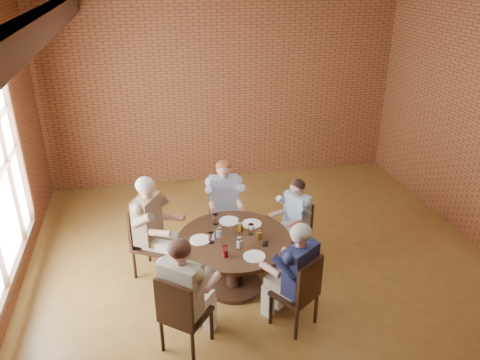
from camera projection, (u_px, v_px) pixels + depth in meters
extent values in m
plane|color=brown|center=(273.00, 283.00, 6.21)|extent=(7.00, 7.00, 0.00)
plane|color=white|center=(282.00, 12.00, 4.77)|extent=(7.00, 7.00, 0.00)
plane|color=brown|center=(224.00, 92.00, 8.59)|extent=(7.00, 0.00, 7.00)
cube|color=black|center=(30.00, 32.00, 4.35)|extent=(0.22, 6.90, 0.26)
cube|color=black|center=(16.00, 263.00, 5.74)|extent=(0.10, 2.16, 0.08)
cube|color=black|center=(16.00, 147.00, 6.18)|extent=(0.10, 0.08, 2.20)
cylinder|color=black|center=(235.00, 285.00, 6.11)|extent=(0.71, 0.71, 0.06)
cylinder|color=black|center=(234.00, 265.00, 5.97)|extent=(0.20, 0.20, 0.64)
cylinder|color=#382114|center=(234.00, 240.00, 5.81)|extent=(1.43, 1.43, 0.05)
cube|color=black|center=(293.00, 232.00, 6.54)|extent=(0.51, 0.51, 0.04)
cube|color=black|center=(302.00, 214.00, 6.54)|extent=(0.21, 0.35, 0.43)
cylinder|color=black|center=(276.00, 245.00, 6.66)|extent=(0.04, 0.04, 0.41)
cylinder|color=black|center=(292.00, 255.00, 6.43)|extent=(0.04, 0.04, 0.41)
cylinder|color=black|center=(292.00, 238.00, 6.84)|extent=(0.04, 0.04, 0.41)
cylinder|color=black|center=(308.00, 247.00, 6.61)|extent=(0.04, 0.04, 0.41)
cube|color=black|center=(225.00, 219.00, 6.88)|extent=(0.46, 0.46, 0.04)
cube|color=black|center=(223.00, 197.00, 6.94)|extent=(0.43, 0.07, 0.49)
cylinder|color=black|center=(214.00, 240.00, 6.79)|extent=(0.04, 0.04, 0.41)
cylinder|color=black|center=(239.00, 238.00, 6.83)|extent=(0.04, 0.04, 0.41)
cylinder|color=black|center=(212.00, 227.00, 7.12)|extent=(0.04, 0.04, 0.41)
cylinder|color=black|center=(236.00, 225.00, 7.17)|extent=(0.04, 0.04, 0.41)
cube|color=black|center=(154.00, 245.00, 6.25)|extent=(0.64, 0.64, 0.04)
cube|color=black|center=(138.00, 224.00, 6.18)|extent=(0.26, 0.42, 0.53)
cylinder|color=black|center=(162.00, 270.00, 6.11)|extent=(0.04, 0.04, 0.41)
cylinder|color=black|center=(175.00, 254.00, 6.46)|extent=(0.04, 0.04, 0.41)
cylinder|color=black|center=(135.00, 265.00, 6.22)|extent=(0.04, 0.04, 0.41)
cylinder|color=black|center=(149.00, 249.00, 6.57)|extent=(0.04, 0.04, 0.41)
cube|color=black|center=(186.00, 314.00, 5.03)|extent=(0.63, 0.63, 0.04)
cube|color=black|center=(174.00, 305.00, 4.74)|extent=(0.38, 0.31, 0.52)
cylinder|color=black|center=(212.00, 325.00, 5.20)|extent=(0.04, 0.04, 0.41)
cylinder|color=black|center=(182.00, 314.00, 5.36)|extent=(0.04, 0.04, 0.41)
cylinder|color=black|center=(193.00, 348.00, 4.88)|extent=(0.04, 0.04, 0.41)
cylinder|color=black|center=(162.00, 336.00, 5.04)|extent=(0.04, 0.04, 0.41)
cube|color=black|center=(294.00, 293.00, 5.34)|extent=(0.60, 0.60, 0.04)
cube|color=black|center=(310.00, 282.00, 5.11)|extent=(0.38, 0.28, 0.50)
cylinder|color=black|center=(290.00, 294.00, 5.68)|extent=(0.04, 0.04, 0.41)
cylinder|color=black|center=(271.00, 309.00, 5.43)|extent=(0.04, 0.04, 0.41)
cylinder|color=black|center=(316.00, 308.00, 5.44)|extent=(0.04, 0.04, 0.41)
cylinder|color=black|center=(296.00, 325.00, 5.20)|extent=(0.04, 0.04, 0.41)
cylinder|color=white|center=(252.00, 224.00, 6.11)|extent=(0.26, 0.26, 0.01)
cylinder|color=white|center=(229.00, 221.00, 6.18)|extent=(0.26, 0.26, 0.01)
cylinder|color=white|center=(200.00, 240.00, 5.76)|extent=(0.26, 0.26, 0.01)
cylinder|color=white|center=(254.00, 256.00, 5.44)|extent=(0.26, 0.26, 0.01)
cylinder|color=white|center=(251.00, 229.00, 5.87)|extent=(0.07, 0.07, 0.14)
cylinder|color=white|center=(240.00, 226.00, 5.94)|extent=(0.07, 0.07, 0.14)
cylinder|color=white|center=(216.00, 219.00, 6.09)|extent=(0.07, 0.07, 0.14)
cylinder|color=white|center=(219.00, 232.00, 5.81)|extent=(0.07, 0.07, 0.14)
cylinder|color=white|center=(211.00, 238.00, 5.69)|extent=(0.07, 0.07, 0.14)
cylinder|color=white|center=(225.00, 251.00, 5.42)|extent=(0.07, 0.07, 0.14)
cylinder|color=white|center=(239.00, 243.00, 5.59)|extent=(0.07, 0.07, 0.14)
cylinder|color=white|center=(259.00, 234.00, 5.77)|extent=(0.07, 0.07, 0.14)
cube|color=black|center=(265.00, 244.00, 5.69)|extent=(0.10, 0.14, 0.01)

